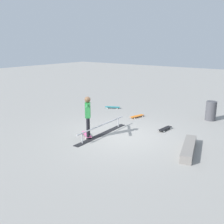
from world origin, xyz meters
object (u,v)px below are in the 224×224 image
object	(u,v)px
skate_ledge	(189,148)
loose_skateboard_teal	(112,107)
grind_rail	(102,130)
skater_main	(88,115)
loose_skateboard_black	(165,128)
skateboard_main	(87,134)
trash_bin	(211,111)
loose_skateboard_orange	(137,116)

from	to	relation	value
skate_ledge	loose_skateboard_teal	distance (m)	6.56
grind_rail	skater_main	distance (m)	1.01
skate_ledge	skater_main	xyz separation A→B (m)	(1.03, -3.54, 0.81)
grind_rail	loose_skateboard_black	xyz separation A→B (m)	(-1.99, 1.77, -0.11)
skate_ledge	skater_main	distance (m)	3.77
skater_main	loose_skateboard_teal	size ratio (longest dim) A/B	2.04
skateboard_main	loose_skateboard_black	distance (m)	3.27
skateboard_main	trash_bin	size ratio (longest dim) A/B	0.86
grind_rail	skate_ledge	bearing A→B (deg)	93.66
skateboard_main	loose_skateboard_teal	size ratio (longest dim) A/B	0.98
skate_ledge	loose_skateboard_orange	xyz separation A→B (m)	(-2.56, -3.59, -0.06)
trash_bin	skate_ledge	bearing A→B (deg)	8.03
loose_skateboard_teal	skater_main	bearing A→B (deg)	-93.65
skate_ledge	loose_skateboard_orange	distance (m)	4.41
grind_rail	skater_main	bearing A→B (deg)	-13.88
grind_rail	loose_skateboard_black	bearing A→B (deg)	135.83
loose_skateboard_orange	trash_bin	bearing A→B (deg)	-46.78
skate_ledge	loose_skateboard_orange	world-z (taller)	skate_ledge
loose_skateboard_orange	loose_skateboard_black	bearing A→B (deg)	-102.11
loose_skateboard_teal	trash_bin	distance (m)	5.15
loose_skateboard_teal	loose_skateboard_orange	bearing A→B (deg)	-50.01
grind_rail	loose_skateboard_orange	xyz separation A→B (m)	(-2.93, -0.18, -0.11)
skateboard_main	loose_skateboard_teal	world-z (taller)	same
skate_ledge	loose_skateboard_black	xyz separation A→B (m)	(-1.62, -1.64, -0.06)
skateboard_main	loose_skateboard_black	xyz separation A→B (m)	(-2.50, 2.11, 0.00)
loose_skateboard_orange	loose_skateboard_black	xyz separation A→B (m)	(0.94, 1.95, 0.00)
loose_skateboard_teal	loose_skateboard_black	xyz separation A→B (m)	(1.71, 4.02, 0.00)
trash_bin	loose_skateboard_orange	bearing A→B (deg)	-60.37
loose_skateboard_orange	loose_skateboard_black	distance (m)	2.17
skater_main	loose_skateboard_black	bearing A→B (deg)	-72.51
grind_rail	loose_skateboard_orange	bearing A→B (deg)	-179.00
grind_rail	loose_skateboard_black	world-z (taller)	grind_rail
loose_skateboard_black	grind_rail	bearing A→B (deg)	-36.62
trash_bin	loose_skateboard_teal	bearing A→B (deg)	-79.62
loose_skateboard_orange	skater_main	bearing A→B (deg)	-165.67
skate_ledge	skateboard_main	distance (m)	3.85
loose_skateboard_black	skateboard_main	bearing A→B (deg)	-35.05
skate_ledge	trash_bin	bearing A→B (deg)	-171.97
skater_main	loose_skateboard_black	distance (m)	3.38
loose_skateboard_black	trash_bin	distance (m)	2.86
loose_skateboard_teal	skate_ledge	bearing A→B (deg)	-60.04
grind_rail	trash_bin	size ratio (longest dim) A/B	3.49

